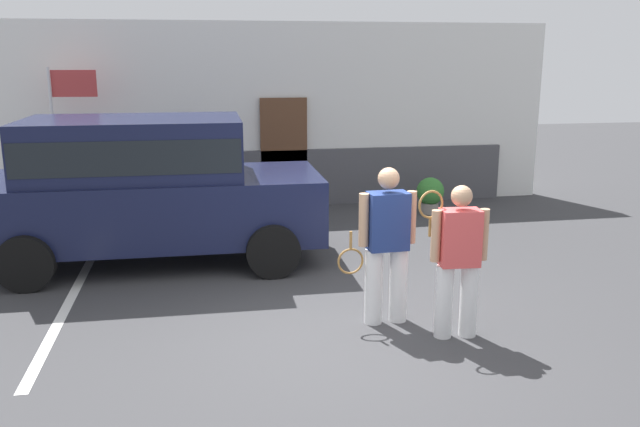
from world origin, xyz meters
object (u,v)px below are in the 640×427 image
Objects in this scene: tennis_player_man at (387,244)px; tennis_player_woman at (458,259)px; parked_suv at (147,183)px; potted_plant_by_porch at (430,194)px; flag_pole at (64,115)px.

tennis_player_man is 1.07× the size of tennis_player_woman.
tennis_player_woman is at bearing -43.53° from parked_suv.
potted_plant_by_porch is 0.25× the size of flag_pole.
parked_suv reaches higher than tennis_player_woman.
parked_suv is at bearing -60.17° from flag_pole.
tennis_player_woman reaches higher than potted_plant_by_porch.
tennis_player_man is 5.36m from potted_plant_by_porch.
tennis_player_man is 0.80m from tennis_player_woman.
tennis_player_man is at bearing -51.80° from flag_pole.
potted_plant_by_porch is (4.94, 2.14, -0.77)m from parked_suv.
tennis_player_woman is 5.61m from potted_plant_by_porch.
potted_plant_by_porch is at bearing -4.44° from flag_pole.
parked_suv is at bearing -40.27° from tennis_player_woman.
tennis_player_woman is at bearing -50.49° from flag_pole.
tennis_player_man is (2.69, -2.71, -0.25)m from parked_suv.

